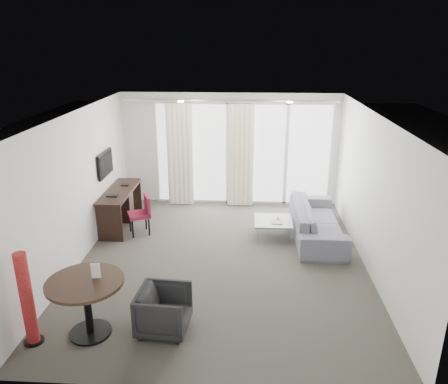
# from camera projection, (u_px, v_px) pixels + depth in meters

# --- Properties ---
(floor) EXTENTS (5.00, 6.00, 0.00)m
(floor) POSITION_uv_depth(u_px,v_px,m) (222.00, 261.00, 7.75)
(floor) COLOR #45423A
(floor) RESTS_ON ground
(ceiling) EXTENTS (5.00, 6.00, 0.00)m
(ceiling) POSITION_uv_depth(u_px,v_px,m) (222.00, 115.00, 6.88)
(ceiling) COLOR white
(ceiling) RESTS_ON ground
(wall_left) EXTENTS (0.00, 6.00, 2.60)m
(wall_left) POSITION_uv_depth(u_px,v_px,m) (76.00, 190.00, 7.46)
(wall_left) COLOR silver
(wall_left) RESTS_ON ground
(wall_right) EXTENTS (0.00, 6.00, 2.60)m
(wall_right) POSITION_uv_depth(u_px,v_px,m) (373.00, 196.00, 7.18)
(wall_right) COLOR silver
(wall_right) RESTS_ON ground
(wall_front) EXTENTS (5.00, 0.00, 2.60)m
(wall_front) POSITION_uv_depth(u_px,v_px,m) (203.00, 290.00, 4.50)
(wall_front) COLOR silver
(wall_front) RESTS_ON ground
(window_panel) EXTENTS (4.00, 0.02, 2.38)m
(window_panel) POSITION_uv_depth(u_px,v_px,m) (243.00, 154.00, 10.14)
(window_panel) COLOR white
(window_panel) RESTS_ON ground
(window_frame) EXTENTS (4.10, 0.06, 2.44)m
(window_frame) POSITION_uv_depth(u_px,v_px,m) (243.00, 154.00, 10.13)
(window_frame) COLOR white
(window_frame) RESTS_ON ground
(curtain_left) EXTENTS (0.60, 0.20, 2.38)m
(curtain_left) POSITION_uv_depth(u_px,v_px,m) (180.00, 155.00, 10.07)
(curtain_left) COLOR white
(curtain_left) RESTS_ON ground
(curtain_right) EXTENTS (0.60, 0.20, 2.38)m
(curtain_right) POSITION_uv_depth(u_px,v_px,m) (241.00, 156.00, 9.99)
(curtain_right) COLOR white
(curtain_right) RESTS_ON ground
(curtain_track) EXTENTS (4.80, 0.04, 0.04)m
(curtain_track) POSITION_uv_depth(u_px,v_px,m) (230.00, 101.00, 9.59)
(curtain_track) COLOR #B2B2B7
(curtain_track) RESTS_ON ceiling
(downlight_a) EXTENTS (0.12, 0.12, 0.02)m
(downlight_a) POSITION_uv_depth(u_px,v_px,m) (181.00, 101.00, 8.44)
(downlight_a) COLOR #FFE0B2
(downlight_a) RESTS_ON ceiling
(downlight_b) EXTENTS (0.12, 0.12, 0.02)m
(downlight_b) POSITION_uv_depth(u_px,v_px,m) (290.00, 102.00, 8.33)
(downlight_b) COLOR #FFE0B2
(downlight_b) RESTS_ON ceiling
(desk) EXTENTS (0.52, 1.66, 0.78)m
(desk) POSITION_uv_depth(u_px,v_px,m) (121.00, 208.00, 9.13)
(desk) COLOR black
(desk) RESTS_ON floor
(tv) EXTENTS (0.05, 0.80, 0.50)m
(tv) POSITION_uv_depth(u_px,v_px,m) (105.00, 164.00, 8.80)
(tv) COLOR black
(tv) RESTS_ON wall_left
(desk_chair) EXTENTS (0.56, 0.55, 0.80)m
(desk_chair) POSITION_uv_depth(u_px,v_px,m) (139.00, 215.00, 8.74)
(desk_chair) COLOR maroon
(desk_chair) RESTS_ON floor
(round_table) EXTENTS (1.19, 1.19, 0.80)m
(round_table) POSITION_uv_depth(u_px,v_px,m) (88.00, 308.00, 5.74)
(round_table) COLOR #301E14
(round_table) RESTS_ON floor
(menu_card) EXTENTS (0.12, 0.04, 0.21)m
(menu_card) POSITION_uv_depth(u_px,v_px,m) (97.00, 283.00, 5.71)
(menu_card) COLOR white
(menu_card) RESTS_ON round_table
(red_lamp) EXTENTS (0.32, 0.32, 1.29)m
(red_lamp) POSITION_uv_depth(u_px,v_px,m) (27.00, 299.00, 5.50)
(red_lamp) COLOR maroon
(red_lamp) RESTS_ON floor
(tub_armchair) EXTENTS (0.73, 0.71, 0.62)m
(tub_armchair) POSITION_uv_depth(u_px,v_px,m) (164.00, 310.00, 5.84)
(tub_armchair) COLOR black
(tub_armchair) RESTS_ON floor
(coffee_table) EXTENTS (0.75, 0.75, 0.33)m
(coffee_table) POSITION_uv_depth(u_px,v_px,m) (273.00, 228.00, 8.72)
(coffee_table) COLOR gray
(coffee_table) RESTS_ON floor
(remote) EXTENTS (0.05, 0.16, 0.02)m
(remote) POSITION_uv_depth(u_px,v_px,m) (278.00, 218.00, 8.68)
(remote) COLOR black
(remote) RESTS_ON coffee_table
(magazine) EXTENTS (0.25, 0.30, 0.02)m
(magazine) POSITION_uv_depth(u_px,v_px,m) (277.00, 221.00, 8.58)
(magazine) COLOR gray
(magazine) RESTS_ON coffee_table
(sofa) EXTENTS (0.90, 2.29, 0.67)m
(sofa) POSITION_uv_depth(u_px,v_px,m) (317.00, 221.00, 8.63)
(sofa) COLOR slate
(sofa) RESTS_ON floor
(terrace_slab) EXTENTS (5.60, 3.00, 0.12)m
(terrace_slab) POSITION_uv_depth(u_px,v_px,m) (243.00, 185.00, 11.99)
(terrace_slab) COLOR #4D4D50
(terrace_slab) RESTS_ON ground
(rattan_chair_a) EXTENTS (0.79, 0.79, 0.89)m
(rattan_chair_a) POSITION_uv_depth(u_px,v_px,m) (250.00, 166.00, 11.88)
(rattan_chair_a) COLOR brown
(rattan_chair_a) RESTS_ON terrace_slab
(rattan_chair_b) EXTENTS (0.72, 0.72, 0.79)m
(rattan_chair_b) POSITION_uv_depth(u_px,v_px,m) (286.00, 165.00, 12.18)
(rattan_chair_b) COLOR brown
(rattan_chair_b) RESTS_ON terrace_slab
(rattan_table) EXTENTS (0.59, 0.59, 0.47)m
(rattan_table) POSITION_uv_depth(u_px,v_px,m) (280.00, 183.00, 11.17)
(rattan_table) COLOR brown
(rattan_table) RESTS_ON terrace_slab
(balustrade) EXTENTS (5.50, 0.06, 1.05)m
(balustrade) POSITION_uv_depth(u_px,v_px,m) (244.00, 152.00, 13.17)
(balustrade) COLOR #B2B2B7
(balustrade) RESTS_ON terrace_slab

